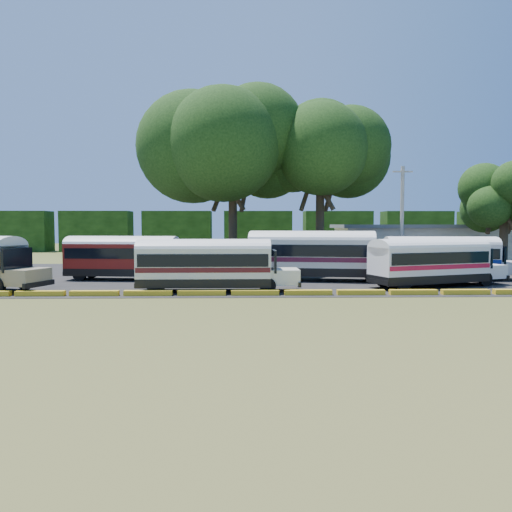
{
  "coord_description": "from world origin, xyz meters",
  "views": [
    {
      "loc": [
        -2.14,
        -26.91,
        3.99
      ],
      "look_at": [
        -1.32,
        6.0,
        1.92
      ],
      "focal_mm": 35.0,
      "sensor_mm": 36.0,
      "label": 1
    }
  ],
  "objects_px": {
    "bus_white_red": "(432,260)",
    "bus_red": "(126,255)",
    "bus_cream_west": "(208,262)",
    "tree_west": "(233,141)"
  },
  "relations": [
    {
      "from": "bus_white_red",
      "to": "bus_red",
      "type": "bearing_deg",
      "value": 148.2
    },
    {
      "from": "bus_cream_west",
      "to": "tree_west",
      "type": "height_order",
      "value": "tree_west"
    },
    {
      "from": "bus_cream_west",
      "to": "bus_red",
      "type": "bearing_deg",
      "value": 134.0
    },
    {
      "from": "bus_white_red",
      "to": "bus_cream_west",
      "type": "bearing_deg",
      "value": 168.49
    },
    {
      "from": "bus_cream_west",
      "to": "bus_white_red",
      "type": "distance_m",
      "value": 14.25
    },
    {
      "from": "bus_white_red",
      "to": "tree_west",
      "type": "relative_size",
      "value": 0.59
    },
    {
      "from": "bus_cream_west",
      "to": "tree_west",
      "type": "distance_m",
      "value": 19.89
    },
    {
      "from": "bus_red",
      "to": "bus_white_red",
      "type": "xyz_separation_m",
      "value": [
        20.51,
        -4.62,
        -0.06
      ]
    },
    {
      "from": "bus_cream_west",
      "to": "bus_white_red",
      "type": "xyz_separation_m",
      "value": [
        14.13,
        1.88,
        -0.02
      ]
    },
    {
      "from": "bus_red",
      "to": "bus_white_red",
      "type": "height_order",
      "value": "bus_red"
    }
  ]
}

